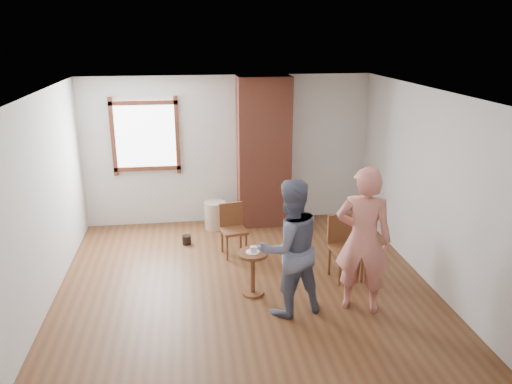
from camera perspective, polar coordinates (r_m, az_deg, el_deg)
ground at (r=6.72m, az=-1.01°, el=-11.59°), size 5.50×5.50×0.00m
room_shell at (r=6.61m, az=-2.22°, el=4.81°), size 5.04×5.52×2.62m
brick_chimney at (r=8.64m, az=0.89°, el=4.53°), size 0.90×0.50×2.60m
stoneware_crock at (r=8.74m, az=-4.69°, el=-2.64°), size 0.45×0.45×0.48m
dark_pot at (r=8.21m, az=-7.93°, el=-5.43°), size 0.19×0.19×0.14m
dining_chair_left at (r=7.69m, az=-2.68°, el=-3.92°), size 0.43×0.43×0.80m
dining_chair_right at (r=7.06m, az=10.06°, el=-5.77°), size 0.48×0.48×0.90m
side_table at (r=6.54m, az=-0.38°, el=-8.46°), size 0.40×0.40×0.60m
cake_plate at (r=6.45m, az=-0.38°, el=-6.87°), size 0.18×0.18×0.01m
cake_slice at (r=6.44m, az=-0.30°, el=-6.59°), size 0.08×0.07×0.06m
man at (r=5.98m, az=3.86°, el=-6.38°), size 0.97×0.84×1.70m
person_pink at (r=6.15m, az=12.15°, el=-5.38°), size 0.79×0.68×1.84m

